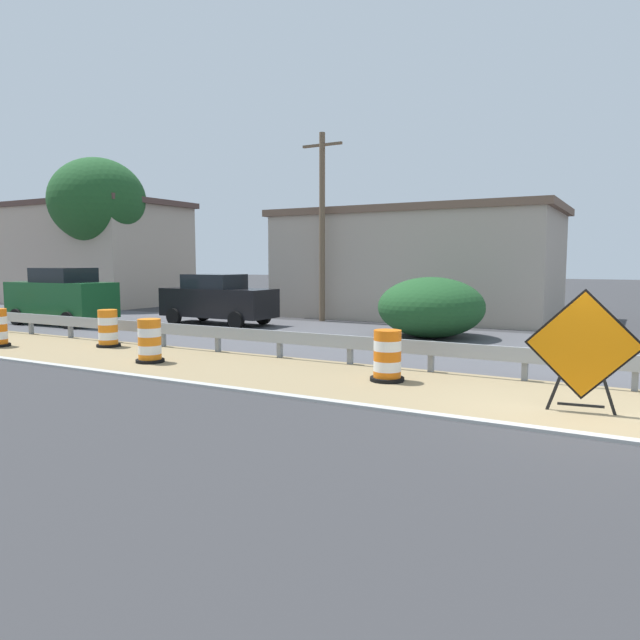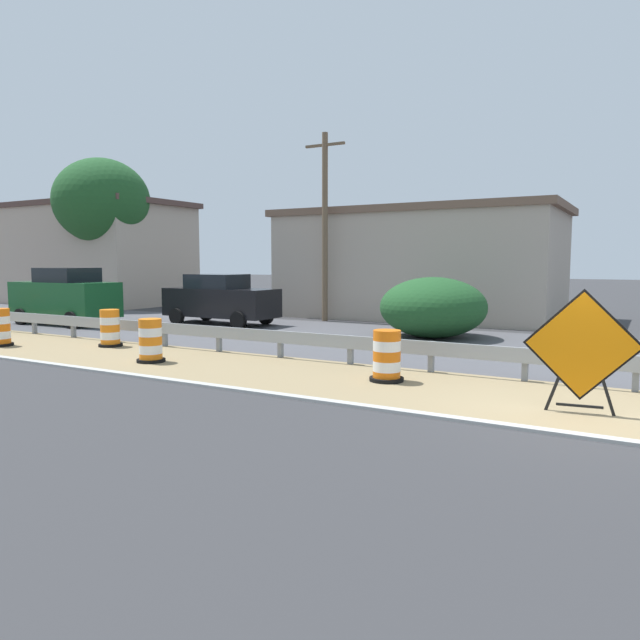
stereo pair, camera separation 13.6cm
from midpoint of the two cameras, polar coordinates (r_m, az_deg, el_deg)
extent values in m
plane|color=#333335|center=(10.58, 24.18, -8.45)|extent=(160.00, 160.00, 0.00)
cube|color=#8E7A56|center=(11.26, 24.53, -7.61)|extent=(3.80, 120.00, 0.01)
cube|color=#4C4C51|center=(17.18, 26.38, -3.23)|extent=(8.26, 120.00, 0.00)
cube|color=#ADADA8|center=(9.33, 23.38, -10.27)|extent=(0.20, 120.00, 0.11)
cube|color=#999EA3|center=(12.74, 28.66, -3.78)|extent=(0.08, 59.27, 0.32)
cube|color=slate|center=(12.85, 28.62, -4.61)|extent=(0.12, 0.12, 0.70)
cube|color=slate|center=(13.04, 19.59, -4.10)|extent=(0.12, 0.12, 0.70)
cube|color=slate|center=(13.54, 11.04, -3.52)|extent=(0.12, 0.12, 0.70)
cube|color=slate|center=(14.31, 3.26, -2.92)|extent=(0.12, 0.12, 0.70)
cube|color=slate|center=(15.32, -3.61, -2.35)|extent=(0.12, 0.12, 0.70)
cube|color=slate|center=(16.52, -9.55, -1.83)|extent=(0.12, 0.12, 0.70)
cube|color=slate|center=(17.88, -14.63, -1.37)|extent=(0.12, 0.12, 0.70)
cube|color=slate|center=(19.35, -18.97, -0.96)|extent=(0.12, 0.12, 0.70)
cube|color=slate|center=(20.92, -22.67, -0.61)|extent=(0.12, 0.12, 0.70)
cube|color=slate|center=(22.57, -25.84, -0.31)|extent=(0.12, 0.12, 0.70)
cube|color=black|center=(10.67, 26.21, -5.55)|extent=(0.11, 0.39, 1.06)
cube|color=black|center=(10.63, 22.43, -5.43)|extent=(0.11, 0.39, 1.06)
cube|color=black|center=(10.72, 24.23, -7.61)|extent=(0.14, 0.72, 0.04)
cube|color=orange|center=(10.52, 24.46, -2.23)|extent=(0.28, 1.72, 1.74)
cube|color=black|center=(10.54, 24.46, -2.21)|extent=(0.28, 1.82, 1.84)
cylinder|color=orange|center=(12.42, 6.80, -5.42)|extent=(0.58, 0.58, 0.22)
cylinder|color=white|center=(12.38, 6.81, -4.45)|extent=(0.58, 0.58, 0.22)
cylinder|color=orange|center=(12.34, 6.82, -3.46)|extent=(0.58, 0.58, 0.22)
cylinder|color=white|center=(12.31, 6.83, -2.48)|extent=(0.58, 0.58, 0.22)
cylinder|color=orange|center=(12.28, 6.84, -1.48)|extent=(0.58, 0.58, 0.22)
cylinder|color=black|center=(12.43, 6.79, -5.73)|extent=(0.72, 0.72, 0.08)
cylinder|color=orange|center=(15.21, -15.85, -3.54)|extent=(0.56, 0.56, 0.22)
cylinder|color=white|center=(15.18, -15.88, -2.73)|extent=(0.56, 0.56, 0.22)
cylinder|color=orange|center=(15.15, -15.90, -1.92)|extent=(0.56, 0.56, 0.22)
cylinder|color=white|center=(15.12, -15.92, -1.11)|extent=(0.56, 0.56, 0.22)
cylinder|color=orange|center=(15.10, -15.94, -0.29)|extent=(0.56, 0.56, 0.22)
cylinder|color=black|center=(15.22, -15.85, -3.79)|extent=(0.70, 0.70, 0.08)
cylinder|color=orange|center=(18.33, -19.48, -2.10)|extent=(0.55, 0.55, 0.22)
cylinder|color=white|center=(18.31, -19.51, -1.42)|extent=(0.55, 0.55, 0.22)
cylinder|color=orange|center=(18.28, -19.53, -0.74)|extent=(0.55, 0.55, 0.22)
cylinder|color=white|center=(18.26, -19.55, -0.06)|extent=(0.55, 0.55, 0.22)
cylinder|color=orange|center=(18.24, -19.57, 0.62)|extent=(0.55, 0.55, 0.22)
cylinder|color=black|center=(18.34, -19.48, -2.31)|extent=(0.69, 0.69, 0.08)
cylinder|color=orange|center=(19.76, -28.42, -1.91)|extent=(0.56, 0.56, 0.22)
cylinder|color=white|center=(19.73, -28.46, -1.27)|extent=(0.56, 0.56, 0.22)
cylinder|color=orange|center=(19.71, -28.49, -0.63)|extent=(0.56, 0.56, 0.22)
cylinder|color=white|center=(19.69, -28.52, 0.02)|extent=(0.56, 0.56, 0.22)
cylinder|color=black|center=(19.77, -28.42, -2.12)|extent=(0.70, 0.70, 0.08)
cube|color=#195128|center=(25.32, -23.38, 1.87)|extent=(1.97, 4.48, 1.37)
cube|color=black|center=(25.14, -23.22, 4.05)|extent=(1.71, 2.08, 0.56)
cylinder|color=black|center=(25.99, -26.92, 0.29)|extent=(0.24, 0.65, 0.64)
cylinder|color=black|center=(27.08, -23.74, 0.63)|extent=(0.24, 0.65, 0.64)
cylinder|color=black|center=(23.66, -22.84, -0.01)|extent=(0.24, 0.65, 0.64)
cylinder|color=black|center=(24.85, -19.56, 0.37)|extent=(0.24, 0.65, 0.64)
cube|color=black|center=(23.61, -9.44, 1.71)|extent=(1.78, 4.69, 1.11)
cube|color=black|center=(23.69, -9.82, 3.74)|extent=(1.59, 2.16, 0.56)
cylinder|color=black|center=(23.42, -5.13, 0.36)|extent=(0.22, 0.64, 0.64)
cylinder|color=black|center=(22.01, -7.76, -0.01)|extent=(0.22, 0.64, 0.64)
cylinder|color=black|center=(25.32, -10.85, 0.69)|extent=(0.22, 0.64, 0.64)
cylinder|color=black|center=(24.02, -13.59, 0.36)|extent=(0.22, 0.64, 0.64)
cube|color=#AD9E8E|center=(26.76, 9.82, 5.09)|extent=(6.28, 11.77, 4.49)
cube|color=brown|center=(26.84, 9.90, 10.21)|extent=(6.53, 12.25, 0.30)
cube|color=#AD9E8E|center=(38.41, -22.14, 5.73)|extent=(6.18, 13.31, 5.56)
cube|color=#4C3833|center=(38.54, -22.30, 10.09)|extent=(6.43, 13.84, 0.30)
cylinder|color=brown|center=(24.60, 0.64, 8.92)|extent=(0.24, 0.24, 7.74)
cube|color=brown|center=(25.01, 0.65, 16.65)|extent=(0.12, 1.80, 0.10)
ellipsoid|color=#1E4C23|center=(19.59, 11.12, 1.21)|extent=(3.49, 3.49, 1.99)
cylinder|color=#4C3D2D|center=(33.48, -20.10, 4.23)|extent=(0.36, 0.36, 3.66)
ellipsoid|color=#1E4C23|center=(33.62, -20.32, 10.76)|extent=(4.98, 4.98, 4.49)
camera|label=1|loc=(0.07, -89.71, 0.03)|focal=32.93mm
camera|label=2|loc=(0.07, 90.29, -0.03)|focal=32.93mm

